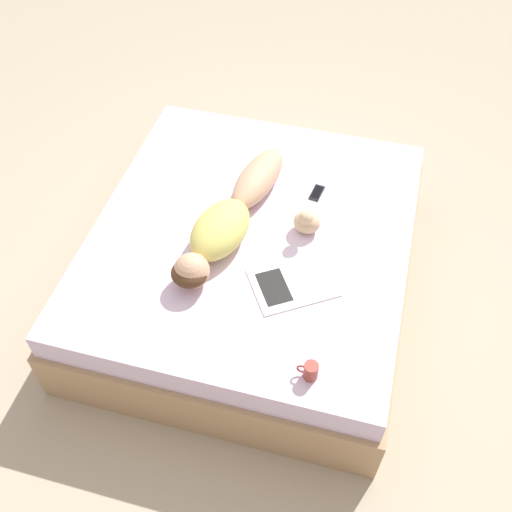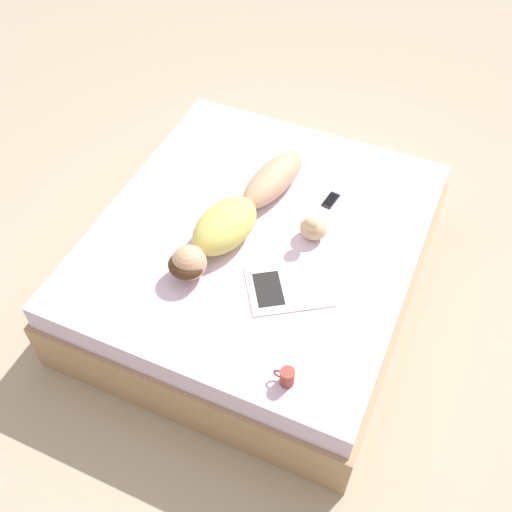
% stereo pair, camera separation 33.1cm
% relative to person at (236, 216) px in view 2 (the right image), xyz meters
% --- Properties ---
extents(ground_plane, '(12.00, 12.00, 0.00)m').
position_rel_person_xyz_m(ground_plane, '(-0.13, -0.03, -0.65)').
color(ground_plane, '#B7A88E').
extents(bed, '(1.88, 2.09, 0.55)m').
position_rel_person_xyz_m(bed, '(-0.13, -0.03, -0.38)').
color(bed, tan).
rests_on(bed, ground_plane).
extents(person, '(0.44, 1.24, 0.21)m').
position_rel_person_xyz_m(person, '(0.00, 0.00, 0.00)').
color(person, tan).
rests_on(person, bed).
extents(open_magazine, '(0.55, 0.52, 0.01)m').
position_rel_person_xyz_m(open_magazine, '(-0.44, 0.29, -0.09)').
color(open_magazine, silver).
rests_on(open_magazine, bed).
extents(coffee_mug, '(0.11, 0.07, 0.10)m').
position_rel_person_xyz_m(coffee_mug, '(-0.65, 0.82, -0.05)').
color(coffee_mug, '#993D33').
rests_on(coffee_mug, bed).
extents(cell_phone, '(0.08, 0.15, 0.01)m').
position_rel_person_xyz_m(cell_phone, '(-0.44, -0.43, -0.09)').
color(cell_phone, black).
rests_on(cell_phone, bed).
extents(plush_toy, '(0.16, 0.17, 0.20)m').
position_rel_person_xyz_m(plush_toy, '(-0.44, -0.11, -0.02)').
color(plush_toy, '#D1B289').
rests_on(plush_toy, bed).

